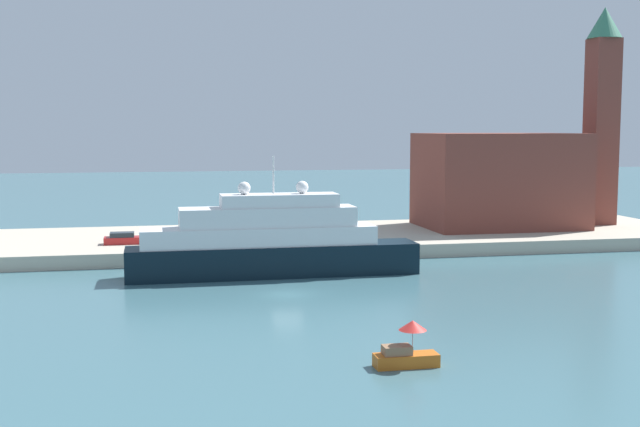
{
  "coord_description": "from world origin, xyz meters",
  "views": [
    {
      "loc": [
        -11.06,
        -67.19,
        14.08
      ],
      "look_at": [
        4.07,
        6.0,
        6.21
      ],
      "focal_mm": 45.72,
      "sensor_mm": 36.0,
      "label": 1
    }
  ],
  "objects_px": {
    "harbor_building": "(499,180)",
    "mooring_bollard": "(246,245)",
    "parked_car": "(124,239)",
    "large_yacht": "(270,243)",
    "bell_tower": "(602,109)",
    "person_figure": "(165,240)",
    "small_motorboat": "(406,350)"
  },
  "relations": [
    {
      "from": "parked_car",
      "to": "small_motorboat",
      "type": "bearing_deg",
      "value": -68.7
    },
    {
      "from": "harbor_building",
      "to": "mooring_bollard",
      "type": "relative_size",
      "value": 30.28
    },
    {
      "from": "small_motorboat",
      "to": "person_figure",
      "type": "height_order",
      "value": "person_figure"
    },
    {
      "from": "bell_tower",
      "to": "parked_car",
      "type": "relative_size",
      "value": 6.52
    },
    {
      "from": "bell_tower",
      "to": "harbor_building",
      "type": "bearing_deg",
      "value": -179.14
    },
    {
      "from": "mooring_bollard",
      "to": "harbor_building",
      "type": "bearing_deg",
      "value": 19.89
    },
    {
      "from": "mooring_bollard",
      "to": "bell_tower",
      "type": "bearing_deg",
      "value": 14.54
    },
    {
      "from": "harbor_building",
      "to": "mooring_bollard",
      "type": "bearing_deg",
      "value": -160.11
    },
    {
      "from": "small_motorboat",
      "to": "harbor_building",
      "type": "distance_m",
      "value": 59.44
    },
    {
      "from": "small_motorboat",
      "to": "parked_car",
      "type": "xyz_separation_m",
      "value": [
        -17.69,
        45.37,
        1.05
      ]
    },
    {
      "from": "large_yacht",
      "to": "parked_car",
      "type": "distance_m",
      "value": 19.97
    },
    {
      "from": "bell_tower",
      "to": "parked_car",
      "type": "bearing_deg",
      "value": -173.89
    },
    {
      "from": "large_yacht",
      "to": "mooring_bollard",
      "type": "distance_m",
      "value": 8.45
    },
    {
      "from": "bell_tower",
      "to": "mooring_bollard",
      "type": "relative_size",
      "value": 43.62
    },
    {
      "from": "parked_car",
      "to": "mooring_bollard",
      "type": "height_order",
      "value": "parked_car"
    },
    {
      "from": "harbor_building",
      "to": "mooring_bollard",
      "type": "height_order",
      "value": "harbor_building"
    },
    {
      "from": "parked_car",
      "to": "mooring_bollard",
      "type": "bearing_deg",
      "value": -25.11
    },
    {
      "from": "parked_car",
      "to": "large_yacht",
      "type": "bearing_deg",
      "value": -45.28
    },
    {
      "from": "harbor_building",
      "to": "small_motorboat",
      "type": "bearing_deg",
      "value": -119.09
    },
    {
      "from": "bell_tower",
      "to": "person_figure",
      "type": "height_order",
      "value": "bell_tower"
    },
    {
      "from": "harbor_building",
      "to": "bell_tower",
      "type": "xyz_separation_m",
      "value": [
        14.16,
        0.21,
        9.11
      ]
    },
    {
      "from": "person_figure",
      "to": "parked_car",
      "type": "bearing_deg",
      "value": 139.38
    },
    {
      "from": "small_motorboat",
      "to": "mooring_bollard",
      "type": "distance_m",
      "value": 39.76
    },
    {
      "from": "harbor_building",
      "to": "parked_car",
      "type": "height_order",
      "value": "harbor_building"
    },
    {
      "from": "harbor_building",
      "to": "person_figure",
      "type": "height_order",
      "value": "harbor_building"
    },
    {
      "from": "small_motorboat",
      "to": "harbor_building",
      "type": "xyz_separation_m",
      "value": [
        28.73,
        51.64,
        6.45
      ]
    },
    {
      "from": "person_figure",
      "to": "mooring_bollard",
      "type": "distance_m",
      "value": 8.64
    },
    {
      "from": "bell_tower",
      "to": "parked_car",
      "type": "height_order",
      "value": "bell_tower"
    },
    {
      "from": "parked_car",
      "to": "person_figure",
      "type": "distance_m",
      "value": 5.73
    },
    {
      "from": "bell_tower",
      "to": "mooring_bollard",
      "type": "xyz_separation_m",
      "value": [
        -47.9,
        -12.42,
        -14.74
      ]
    },
    {
      "from": "large_yacht",
      "to": "person_figure",
      "type": "height_order",
      "value": "large_yacht"
    },
    {
      "from": "harbor_building",
      "to": "person_figure",
      "type": "bearing_deg",
      "value": -166.64
    }
  ]
}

